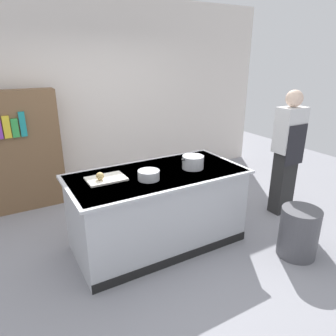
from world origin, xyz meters
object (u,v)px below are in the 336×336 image
mixing_bowl (149,175)px  person_chef (287,151)px  onion (100,176)px  bookshelf (20,152)px  trash_bin (299,232)px  stock_pot (193,162)px

mixing_bowl → person_chef: size_ratio=0.13×
onion → bookshelf: bearing=109.3°
onion → bookshelf: 1.83m
bookshelf → trash_bin: bearing=-48.3°
trash_bin → onion: bearing=150.7°
onion → stock_pot: 1.06m
mixing_bowl → trash_bin: (1.41, -0.86, -0.67)m
mixing_bowl → bookshelf: bookshelf is taller
mixing_bowl → person_chef: 2.08m
stock_pot → trash_bin: stock_pot is taller
stock_pot → bookshelf: 2.50m
bookshelf → person_chef: bearing=-32.0°
onion → mixing_bowl: size_ratio=0.36×
onion → stock_pot: stock_pot is taller
stock_pot → person_chef: (1.48, -0.09, -0.06)m
mixing_bowl → person_chef: bearing=-1.1°
stock_pot → mixing_bowl: (-0.59, -0.05, -0.02)m
onion → trash_bin: bearing=-29.3°
person_chef → bookshelf: 3.70m
mixing_bowl → bookshelf: (-1.06, 1.92, -0.10)m
onion → stock_pot: (1.05, -0.14, 0.01)m
stock_pot → onion: bearing=172.4°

